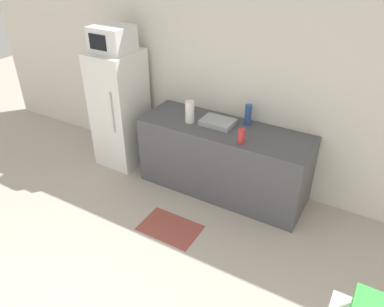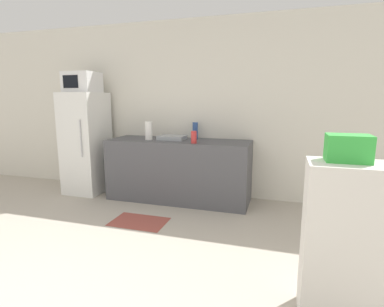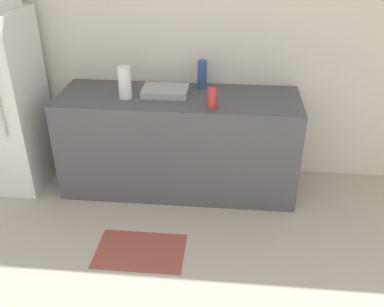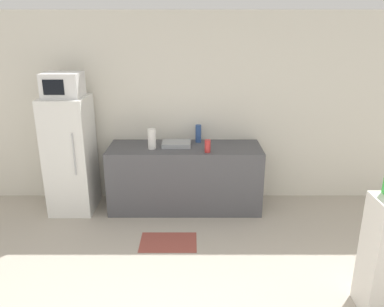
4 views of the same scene
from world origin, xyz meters
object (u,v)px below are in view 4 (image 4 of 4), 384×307
paper_towel_roll (152,139)px  refrigerator (70,155)px  microwave (63,85)px  bottle_short (207,146)px  bottle_tall (198,134)px

paper_towel_roll → refrigerator: bearing=178.4°
microwave → bottle_short: (1.81, -0.18, -0.75)m
bottle_short → bottle_tall: bearing=104.0°
bottle_short → paper_towel_roll: paper_towel_roll is taller
microwave → bottle_tall: bearing=8.9°
refrigerator → bottle_tall: bearing=8.9°
bottle_short → refrigerator: bearing=174.4°
refrigerator → bottle_tall: (1.70, 0.27, 0.22)m
bottle_tall → bottle_short: bearing=-76.0°
refrigerator → microwave: (-0.00, -0.00, 0.93)m
bottle_tall → microwave: bearing=-171.1°
refrigerator → bottle_tall: refrigerator is taller
bottle_short → paper_towel_roll: size_ratio=0.62×
microwave → refrigerator: bearing=73.6°
microwave → paper_towel_roll: bearing=-1.5°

